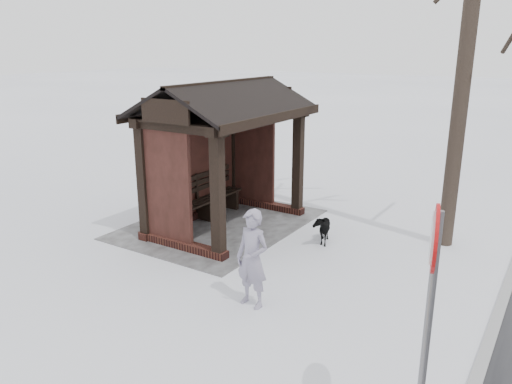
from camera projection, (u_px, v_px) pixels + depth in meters
ground at (227, 226)px, 10.81m from camera, size 120.00×120.00×0.00m
kerb at (507, 290)px, 7.96m from camera, size 120.00×0.15×0.06m
trampled_patch at (220, 224)px, 10.91m from camera, size 4.20×3.20×0.02m
bus_shelter at (219, 126)px, 10.28m from camera, size 3.60×2.40×3.09m
pedestrian at (252, 259)px, 7.31m from camera, size 0.41×0.58×1.50m
dog at (322, 228)px, 9.84m from camera, size 0.78×0.57×0.60m
road_sign at (431, 278)px, 4.48m from camera, size 0.61×0.18×2.44m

